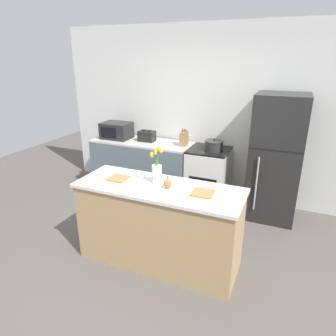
{
  "coord_description": "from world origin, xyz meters",
  "views": [
    {
      "loc": [
        1.24,
        -2.61,
        2.22
      ],
      "look_at": [
        0.0,
        0.25,
        1.05
      ],
      "focal_mm": 32.0,
      "sensor_mm": 36.0,
      "label": 1
    }
  ],
  "objects": [
    {
      "name": "ground_plane",
      "position": [
        0.0,
        0.0,
        0.0
      ],
      "size": [
        10.0,
        10.0,
        0.0
      ],
      "primitive_type": "plane",
      "color": "#59544F"
    },
    {
      "name": "back_counter",
      "position": [
        -1.06,
        1.6,
        0.45
      ],
      "size": [
        1.68,
        0.6,
        0.91
      ],
      "color": "slate",
      "rests_on": "ground_plane"
    },
    {
      "name": "flower_vase",
      "position": [
        -0.05,
        0.07,
        1.07
      ],
      "size": [
        0.13,
        0.14,
        0.4
      ],
      "color": "silver",
      "rests_on": "kitchen_island"
    },
    {
      "name": "toaster",
      "position": [
        -0.98,
        1.64,
        0.99
      ],
      "size": [
        0.28,
        0.18,
        0.17
      ],
      "color": "black",
      "rests_on": "back_counter"
    },
    {
      "name": "plate_setting_left",
      "position": [
        -0.49,
        -0.01,
        0.94
      ],
      "size": [
        0.29,
        0.29,
        0.02
      ],
      "color": "beige",
      "rests_on": "kitchen_island"
    },
    {
      "name": "pear_figurine",
      "position": [
        0.1,
        -0.01,
        0.99
      ],
      "size": [
        0.08,
        0.08,
        0.14
      ],
      "color": "#C66B33",
      "rests_on": "kitchen_island"
    },
    {
      "name": "stove_range",
      "position": [
        0.1,
        1.6,
        0.45
      ],
      "size": [
        0.6,
        0.61,
        0.91
      ],
      "color": "silver",
      "rests_on": "ground_plane"
    },
    {
      "name": "kitchen_island",
      "position": [
        0.0,
        0.0,
        0.47
      ],
      "size": [
        1.8,
        0.66,
        0.93
      ],
      "color": "tan",
      "rests_on": "ground_plane"
    },
    {
      "name": "back_wall",
      "position": [
        0.0,
        2.0,
        1.35
      ],
      "size": [
        5.2,
        0.08,
        2.7
      ],
      "color": "silver",
      "rests_on": "ground_plane"
    },
    {
      "name": "microwave",
      "position": [
        -1.53,
        1.6,
        1.04
      ],
      "size": [
        0.48,
        0.37,
        0.27
      ],
      "color": "black",
      "rests_on": "back_counter"
    },
    {
      "name": "cooking_pot",
      "position": [
        0.17,
        1.57,
        0.98
      ],
      "size": [
        0.28,
        0.28,
        0.17
      ],
      "color": "#2D2D2D",
      "rests_on": "stove_range"
    },
    {
      "name": "plate_setting_right",
      "position": [
        0.49,
        -0.01,
        0.94
      ],
      "size": [
        0.29,
        0.29,
        0.02
      ],
      "color": "beige",
      "rests_on": "kitchen_island"
    },
    {
      "name": "knife_block",
      "position": [
        -0.32,
        1.62,
        1.02
      ],
      "size": [
        0.1,
        0.14,
        0.27
      ],
      "color": "#A37547",
      "rests_on": "back_counter"
    },
    {
      "name": "refrigerator",
      "position": [
        1.05,
        1.6,
        0.89
      ],
      "size": [
        0.68,
        0.67,
        1.77
      ],
      "color": "black",
      "rests_on": "ground_plane"
    }
  ]
}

